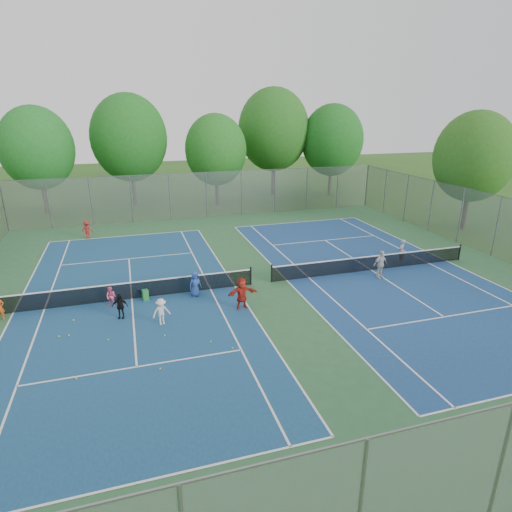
{
  "coord_description": "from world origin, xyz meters",
  "views": [
    {
      "loc": [
        -6.73,
        -21.04,
        9.34
      ],
      "look_at": [
        0.0,
        1.0,
        1.3
      ],
      "focal_mm": 30.0,
      "sensor_mm": 36.0,
      "label": 1
    }
  ],
  "objects": [
    {
      "name": "ground",
      "position": [
        0.0,
        0.0,
        0.0
      ],
      "size": [
        120.0,
        120.0,
        0.0
      ],
      "primitive_type": "plane",
      "color": "#29531A",
      "rests_on": "ground"
    },
    {
      "name": "court_pad",
      "position": [
        0.0,
        0.0,
        0.01
      ],
      "size": [
        32.0,
        32.0,
        0.01
      ],
      "primitive_type": "cube",
      "color": "#2B5B35",
      "rests_on": "ground"
    },
    {
      "name": "court_left",
      "position": [
        -7.0,
        0.0,
        0.02
      ],
      "size": [
        10.97,
        23.77,
        0.01
      ],
      "primitive_type": "cube",
      "color": "navy",
      "rests_on": "court_pad"
    },
    {
      "name": "court_right",
      "position": [
        7.0,
        0.0,
        0.02
      ],
      "size": [
        10.97,
        23.77,
        0.01
      ],
      "primitive_type": "cube",
      "color": "navy",
      "rests_on": "court_pad"
    },
    {
      "name": "net_left",
      "position": [
        -7.0,
        0.0,
        0.46
      ],
      "size": [
        12.87,
        0.1,
        0.91
      ],
      "primitive_type": "cube",
      "color": "black",
      "rests_on": "ground"
    },
    {
      "name": "net_right",
      "position": [
        7.0,
        0.0,
        0.46
      ],
      "size": [
        12.87,
        0.1,
        0.91
      ],
      "primitive_type": "cube",
      "color": "black",
      "rests_on": "ground"
    },
    {
      "name": "fence_north",
      "position": [
        0.0,
        16.0,
        2.0
      ],
      "size": [
        32.0,
        0.1,
        4.0
      ],
      "primitive_type": "cube",
      "color": "gray",
      "rests_on": "ground"
    },
    {
      "name": "fence_south",
      "position": [
        0.0,
        -16.0,
        2.0
      ],
      "size": [
        32.0,
        0.1,
        4.0
      ],
      "primitive_type": "cube",
      "color": "gray",
      "rests_on": "ground"
    },
    {
      "name": "fence_east",
      "position": [
        16.0,
        0.0,
        2.0
      ],
      "size": [
        0.1,
        32.0,
        4.0
      ],
      "primitive_type": "cube",
      "rotation": [
        0.0,
        0.0,
        1.57
      ],
      "color": "gray",
      "rests_on": "ground"
    },
    {
      "name": "tree_nw",
      "position": [
        -14.0,
        22.0,
        5.89
      ],
      "size": [
        6.4,
        6.4,
        9.58
      ],
      "color": "#443326",
      "rests_on": "ground"
    },
    {
      "name": "tree_nl",
      "position": [
        -6.0,
        23.0,
        6.54
      ],
      "size": [
        7.2,
        7.2,
        10.69
      ],
      "color": "#443326",
      "rests_on": "ground"
    },
    {
      "name": "tree_nc",
      "position": [
        2.0,
        21.0,
        5.39
      ],
      "size": [
        6.0,
        6.0,
        8.85
      ],
      "color": "#443326",
      "rests_on": "ground"
    },
    {
      "name": "tree_nr",
      "position": [
        9.0,
        24.0,
        7.04
      ],
      "size": [
        7.6,
        7.6,
        11.42
      ],
      "color": "#443326",
      "rests_on": "ground"
    },
    {
      "name": "tree_ne",
      "position": [
        15.0,
        22.0,
        5.97
      ],
      "size": [
        6.6,
        6.6,
        9.77
      ],
      "color": "#443326",
      "rests_on": "ground"
    },
    {
      "name": "tree_side_e",
      "position": [
        19.0,
        6.0,
        5.74
      ],
      "size": [
        6.0,
        6.0,
        9.2
      ],
      "color": "#443326",
      "rests_on": "ground"
    },
    {
      "name": "ball_crate",
      "position": [
        -6.47,
        0.55,
        0.14
      ],
      "size": [
        0.35,
        0.35,
        0.27
      ],
      "primitive_type": "cube",
      "rotation": [
        0.0,
        0.0,
        0.11
      ],
      "color": "#174BB1",
      "rests_on": "ground"
    },
    {
      "name": "ball_hopper",
      "position": [
        -6.32,
        -0.35,
        0.28
      ],
      "size": [
        0.34,
        0.34,
        0.57
      ],
      "primitive_type": "cube",
      "rotation": [
        0.0,
        0.0,
        0.2
      ],
      "color": "green",
      "rests_on": "ground"
    },
    {
      "name": "student_b",
      "position": [
        -7.96,
        -0.6,
        0.52
      ],
      "size": [
        0.63,
        0.59,
        1.04
      ],
      "primitive_type": "imported",
      "rotation": [
        0.0,
        0.0,
        -0.49
      ],
      "color": "#F05D8B",
      "rests_on": "ground"
    },
    {
      "name": "student_c",
      "position": [
        -5.75,
        -3.21,
        0.63
      ],
      "size": [
        0.89,
        0.63,
        1.26
      ],
      "primitive_type": "imported",
      "rotation": [
        0.0,
        0.0,
        0.21
      ],
      "color": "silver",
      "rests_on": "ground"
    },
    {
      "name": "student_d",
      "position": [
        -7.53,
        -2.05,
        0.61
      ],
      "size": [
        0.77,
        0.44,
        1.23
      ],
      "primitive_type": "imported",
      "rotation": [
        0.0,
        0.0,
        -0.21
      ],
      "color": "black",
      "rests_on": "ground"
    },
    {
      "name": "student_e",
      "position": [
        -3.79,
        -0.6,
        0.67
      ],
      "size": [
        0.76,
        0.61,
        1.34
      ],
      "primitive_type": "imported",
      "rotation": [
        0.0,
        0.0,
        0.31
      ],
      "color": "#294997",
      "rests_on": "ground"
    },
    {
      "name": "student_f",
      "position": [
        -1.85,
        -2.7,
        0.8
      ],
      "size": [
        1.52,
        0.57,
        1.6
      ],
      "primitive_type": "imported",
      "rotation": [
        0.0,
        0.0,
        0.07
      ],
      "color": "#B32519",
      "rests_on": "ground"
    },
    {
      "name": "child_far_baseline",
      "position": [
        -9.82,
        12.13,
        0.67
      ],
      "size": [
        0.97,
        0.71,
        1.34
      ],
      "primitive_type": "imported",
      "rotation": [
        0.0,
        0.0,
        2.88
      ],
      "color": "#A71A17",
      "rests_on": "ground"
    },
    {
      "name": "instructor",
      "position": [
        9.44,
        0.63,
        0.78
      ],
      "size": [
        0.68,
        0.64,
        1.55
      ],
      "primitive_type": "imported",
      "rotation": [
        0.0,
        0.0,
        3.79
      ],
      "color": "#97979A",
      "rests_on": "ground"
    },
    {
      "name": "teen_court_b",
      "position": [
        6.81,
        -1.16,
        0.82
      ],
      "size": [
        1.01,
        0.56,
        1.64
      ],
      "primitive_type": "imported",
      "rotation": [
        0.0,
        0.0,
        0.18
      ],
      "color": "beige",
      "rests_on": "ground"
    },
    {
      "name": "tennis_ball_0",
      "position": [
        -10.11,
        -3.12,
        0.03
      ],
      "size": [
        0.07,
        0.07,
        0.07
      ],
      "primitive_type": "sphere",
      "color": "#AFD431",
      "rests_on": "ground"
    },
    {
      "name": "tennis_ball_1",
      "position": [
        -8.08,
        -4.04,
        0.03
      ],
      "size": [
        0.07,
        0.07,
        0.07
      ],
      "primitive_type": "sphere",
      "color": "gold",
      "rests_on": "ground"
    },
    {
      "name": "tennis_ball_2",
      "position": [
        -9.7,
        -3.14,
        0.03
      ],
      "size": [
        0.07,
        0.07,
        0.07
      ],
      "primitive_type": "sphere",
      "color": "yellow",
      "rests_on": "ground"
    },
    {
      "name": "tennis_ball_3",
      "position": [
        -2.93,
        -5.79,
        0.03
      ],
      "size": [
        0.07,
        0.07,
        0.07
      ],
      "primitive_type": "sphere",
      "color": "#B6D932",
      "rests_on": "ground"
    },
    {
      "name": "tennis_ball_4",
      "position": [
        -9.65,
        -1.71,
        0.03
      ],
      "size": [
        0.07,
        0.07,
        0.07
      ],
      "primitive_type": "sphere",
      "color": "#E3F438",
      "rests_on": "ground"
    },
    {
      "name": "tennis_ball_5",
      "position": [
        -3.95,
        -5.44,
        0.03
      ],
      "size": [
        0.07,
        0.07,
        0.07
      ],
      "primitive_type": "sphere",
      "color": "gold",
      "rests_on": "ground"
    },
    {
      "name": "tennis_ball_6",
      "position": [
        -5.76,
        -4.38,
        0.03
      ],
      "size": [
        0.07,
        0.07,
        0.07
      ],
      "primitive_type": "sphere",
      "color": "#C8E835",
      "rests_on": "ground"
    },
    {
      "name": "tennis_ball_7",
      "position": [
        -9.13,
        -6.57,
        0.03
      ],
      "size": [
        0.07,
        0.07,
        0.07
      ],
      "primitive_type": "sphere",
      "color": "#9FC12C",
      "rests_on": "ground"
    },
    {
      "name": "tennis_ball_8",
      "position": [
        -3.21,
        -6.21,
        0.03
      ],
      "size": [
        0.07,
        0.07,
        0.07
      ],
      "primitive_type": "sphere",
      "color": "#BFD331",
      "rests_on": "ground"
    },
    {
      "name": "tennis_ball_9",
      "position": [
        -6.15,
        -6.84,
        0.03
      ],
      "size": [
        0.07,
        0.07,
        0.07
      ],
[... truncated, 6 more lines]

